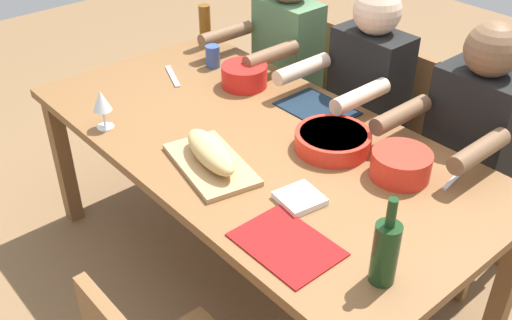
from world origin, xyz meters
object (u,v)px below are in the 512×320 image
at_px(chair_near_center, 382,124).
at_px(diner_near_right, 281,60).
at_px(bread_loaf, 210,152).
at_px(wine_bottle, 385,251).
at_px(serving_bowl_greens, 401,163).
at_px(cup_near_right, 213,56).
at_px(cutting_board, 211,164).
at_px(wine_glass, 102,102).
at_px(serving_bowl_salad, 333,139).
at_px(diner_near_center, 362,97).
at_px(dining_table, 256,152).
at_px(chair_near_right, 305,86).
at_px(serving_bowl_fruit, 244,74).
at_px(beer_bottle, 205,26).
at_px(diner_near_left, 465,144).
at_px(chair_near_left, 479,171).
at_px(napkin_stack, 300,198).

xyz_separation_m(chair_near_center, diner_near_right, (0.54, 0.18, 0.21)).
xyz_separation_m(bread_loaf, wine_bottle, (-0.78, -0.02, 0.04)).
distance_m(serving_bowl_greens, cup_near_right, 1.18).
bearing_deg(chair_near_center, cutting_board, 92.61).
bearing_deg(wine_bottle, wine_glass, 7.70).
bearing_deg(serving_bowl_salad, diner_near_right, -30.90).
relative_size(diner_near_right, cup_near_right, 11.11).
distance_m(diner_near_center, wine_bottle, 1.22).
height_order(dining_table, chair_near_right, chair_near_right).
distance_m(serving_bowl_fruit, beer_bottle, 0.50).
height_order(diner_near_left, diner_near_right, same).
bearing_deg(bread_loaf, cutting_board, 180.00).
distance_m(wine_bottle, beer_bottle, 1.80).
bearing_deg(diner_near_right, bread_loaf, 123.20).
relative_size(dining_table, serving_bowl_greens, 9.22).
height_order(diner_near_left, serving_bowl_greens, diner_near_left).
bearing_deg(diner_near_left, chair_near_center, -18.65).
distance_m(serving_bowl_fruit, cup_near_right, 0.26).
bearing_deg(beer_bottle, diner_near_right, -141.76).
xyz_separation_m(diner_near_center, serving_bowl_salad, (-0.26, 0.48, 0.08)).
bearing_deg(chair_near_left, serving_bowl_greens, 89.73).
bearing_deg(bread_loaf, serving_bowl_fruit, -50.51).
xyz_separation_m(chair_near_center, diner_near_center, (0.00, 0.18, 0.21)).
height_order(diner_near_left, chair_near_right, diner_near_left).
bearing_deg(bread_loaf, napkin_stack, -164.61).
relative_size(dining_table, diner_near_right, 1.65).
bearing_deg(napkin_stack, diner_near_right, -40.16).
distance_m(chair_near_left, napkin_stack, 1.04).
bearing_deg(serving_bowl_fruit, diner_near_left, -157.07).
bearing_deg(beer_bottle, wine_glass, 116.30).
height_order(chair_near_left, serving_bowl_greens, chair_near_left).
xyz_separation_m(chair_near_center, diner_near_left, (-0.54, 0.18, 0.21)).
distance_m(chair_near_left, cup_near_right, 1.34).
bearing_deg(beer_bottle, diner_near_center, -163.89).
distance_m(diner_near_right, wine_bottle, 1.64).
distance_m(serving_bowl_salad, serving_bowl_greens, 0.29).
bearing_deg(diner_near_center, diner_near_left, 180.00).
height_order(cup_near_right, napkin_stack, cup_near_right).
height_order(dining_table, diner_near_center, diner_near_center).
height_order(diner_near_left, serving_bowl_fruit, diner_near_left).
height_order(serving_bowl_fruit, serving_bowl_greens, same).
relative_size(diner_near_center, diner_near_left, 1.00).
bearing_deg(chair_near_right, cup_near_right, 80.86).
bearing_deg(serving_bowl_fruit, beer_bottle, -16.37).
distance_m(cutting_board, bread_loaf, 0.06).
bearing_deg(chair_near_right, serving_bowl_salad, 140.38).
distance_m(chair_near_left, serving_bowl_greens, 0.69).
relative_size(serving_bowl_greens, cutting_board, 0.54).
height_order(chair_near_left, wine_glass, wine_glass).
relative_size(diner_near_left, cup_near_right, 11.11).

